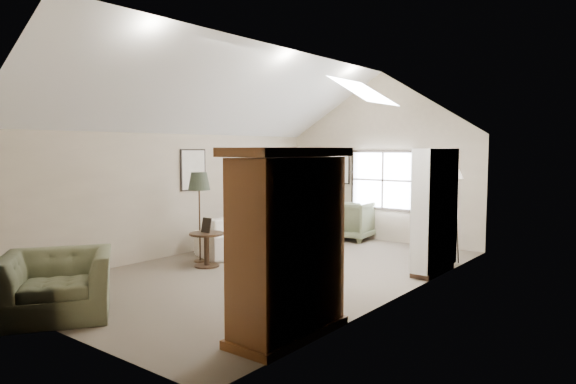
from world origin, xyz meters
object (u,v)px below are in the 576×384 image
Objects in this scene: armchair_near at (58,285)px; side_chair at (425,223)px; sofa at (259,235)px; armchair_far at (352,220)px; coffee_table at (272,245)px; side_table at (207,250)px; armoire at (288,244)px.

armchair_near is 1.17× the size of side_chair.
sofa is 2.67m from armchair_far.
armchair_near is at bearing -88.03° from coffee_table.
coffee_table is 0.88× the size of side_chair.
side_table is (-0.59, 3.18, -0.11)m from armchair_near.
armoire is 4.98m from sofa.
armchair_near is 3.23m from side_table.
armoire reaches higher than side_chair.
side_chair reaches higher than armchair_near.
side_table is 0.57× the size of side_chair.
sofa reaches higher than coffee_table.
coffee_table is at bearing 36.35° from armchair_near.
side_chair reaches higher than armchair_far.
armchair_far is 1.06× the size of coffee_table.
sofa is 1.95× the size of armchair_near.
armoire reaches higher than sofa.
armchair_far reaches higher than armchair_near.
side_table is at bearing 44.92° from armchair_near.
coffee_table is at bearing 132.10° from armoire.
side_chair is (1.84, 0.06, 0.09)m from armchair_far.
armchair_far is at bearing 33.98° from armchair_near.
armchair_near is (0.69, -4.78, 0.05)m from sofa.
sofa is 2.45× the size of armchair_far.
armoire is 2.24× the size of coffee_table.
sofa is at bearing -115.75° from side_chair.
coffee_table is at bearing -93.00° from sofa.
armoire reaches higher than coffee_table.
armchair_near is 7.64m from side_chair.
armchair_near reaches higher than side_table.
sofa is at bearing 158.40° from coffee_table.
sofa is at bearing 93.58° from side_table.
armchair_near is 1.33× the size of coffee_table.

